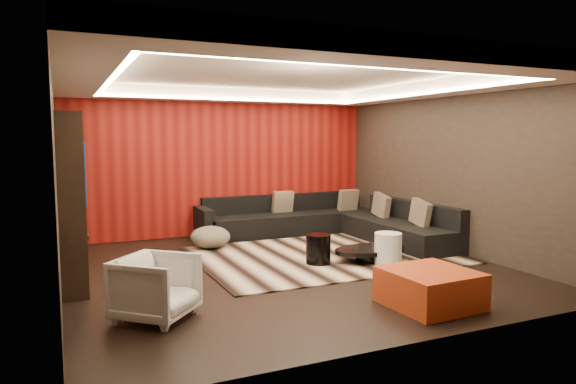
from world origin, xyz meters
name	(u,v)px	position (x,y,z in m)	size (l,w,h in m)	color
floor	(286,269)	(0.00, 0.00, -0.01)	(6.00, 6.00, 0.02)	black
ceiling	(286,72)	(0.00, 0.00, 2.81)	(6.00, 6.00, 0.02)	silver
wall_back	(224,163)	(0.00, 3.01, 1.40)	(6.00, 0.02, 2.80)	black
wall_left	(56,179)	(-3.01, 0.00, 1.40)	(0.02, 6.00, 2.80)	black
wall_right	(451,168)	(3.01, 0.00, 1.40)	(0.02, 6.00, 2.80)	black
red_feature_wall	(225,163)	(0.00, 2.97, 1.40)	(5.98, 0.05, 2.78)	#6B0C0A
soffit_back	(228,96)	(0.00, 2.70, 2.69)	(6.00, 0.60, 0.22)	silver
soffit_front	(404,52)	(0.00, -2.70, 2.69)	(6.00, 0.60, 0.22)	silver
soffit_left	(79,71)	(-2.70, 0.00, 2.69)	(0.60, 4.80, 0.22)	silver
soffit_right	(438,89)	(2.70, 0.00, 2.69)	(0.60, 4.80, 0.22)	silver
cove_back	(234,99)	(0.00, 2.36, 2.60)	(4.80, 0.08, 0.04)	#FFD899
cove_front	(383,66)	(0.00, -2.36, 2.60)	(4.80, 0.08, 0.04)	#FFD899
cove_left	(109,80)	(-2.36, 0.00, 2.60)	(0.08, 4.80, 0.04)	#FFD899
cove_right	(421,93)	(2.36, 0.00, 2.60)	(0.08, 4.80, 0.04)	#FFD899
tv_surround	(70,198)	(-2.85, 0.60, 1.10)	(0.30, 2.00, 2.20)	black
tv_screen	(82,172)	(-2.69, 0.60, 1.45)	(0.04, 1.30, 0.80)	black
tv_shelf	(84,228)	(-2.69, 0.60, 0.70)	(0.04, 1.60, 0.04)	black
rug	(323,255)	(0.87, 0.48, 0.01)	(4.00, 3.00, 0.02)	#C1A88D
coffee_table	(370,254)	(1.34, -0.17, 0.12)	(1.19, 1.19, 0.20)	black
drum_stool	(318,249)	(0.53, 0.00, 0.24)	(0.37, 0.37, 0.44)	black
striped_pouf	(210,237)	(-0.65, 1.73, 0.21)	(0.68, 0.68, 0.37)	#C1B496
white_side_table	(388,250)	(1.43, -0.50, 0.25)	(0.40, 0.40, 0.50)	silver
orange_ottoman	(430,288)	(0.80, -2.20, 0.20)	(0.92, 0.92, 0.41)	#A93B15
armchair	(156,288)	(-2.10, -1.38, 0.34)	(0.72, 0.74, 0.68)	silver
sectional_sofa	(329,223)	(1.73, 1.86, 0.26)	(3.65, 3.50, 0.75)	black
throw_pillows	(355,205)	(2.20, 1.67, 0.62)	(1.80, 2.72, 0.50)	beige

